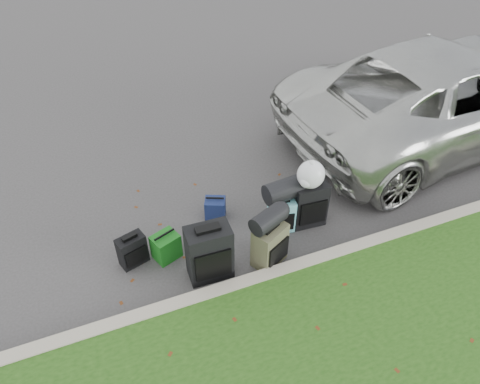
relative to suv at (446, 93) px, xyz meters
name	(u,v)px	position (x,y,z in m)	size (l,w,h in m)	color
ground	(251,227)	(-4.16, -1.03, -0.84)	(120.00, 120.00, 0.00)	#383535
curb	(281,273)	(-4.16, -2.03, -0.76)	(120.00, 0.18, 0.15)	#9E937F
suv	(446,93)	(0.00, 0.00, 0.00)	(2.78, 6.04, 1.68)	#B7B7B2
suitcase_small_black	(132,250)	(-5.91, -1.06, -0.61)	(0.37, 0.20, 0.46)	black
suitcase_large_black_left	(209,253)	(-5.01, -1.63, -0.43)	(0.57, 0.34, 0.82)	black
suitcase_olive	(270,245)	(-4.20, -1.72, -0.52)	(0.46, 0.29, 0.63)	#41402B
suitcase_teal	(281,215)	(-3.78, -1.22, -0.57)	(0.37, 0.22, 0.54)	#559FAC
suitcase_large_black_right	(309,204)	(-3.35, -1.24, -0.48)	(0.48, 0.29, 0.73)	black
tote_green	(166,247)	(-5.46, -1.12, -0.64)	(0.34, 0.27, 0.39)	#166518
tote_navy	(215,208)	(-4.57, -0.61, -0.68)	(0.30, 0.23, 0.32)	navy
duffel_left	(268,219)	(-4.21, -1.68, -0.08)	(0.26, 0.26, 0.48)	black
duffel_right	(284,190)	(-3.74, -1.17, -0.15)	(0.31, 0.31, 0.56)	black
trash_bag	(311,174)	(-3.38, -1.24, 0.08)	(0.39, 0.39, 0.39)	white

